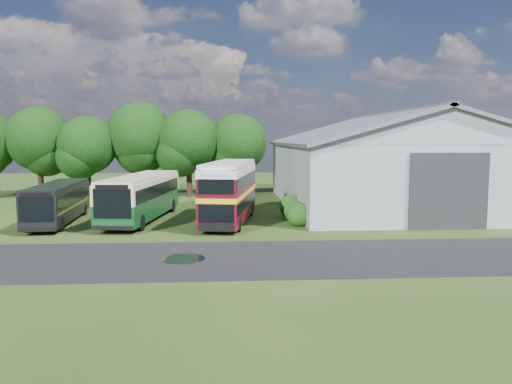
{
  "coord_description": "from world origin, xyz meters",
  "views": [
    {
      "loc": [
        0.56,
        -27.14,
        5.88
      ],
      "look_at": [
        2.81,
        8.0,
        2.11
      ],
      "focal_mm": 35.0,
      "sensor_mm": 36.0,
      "label": 1
    }
  ],
  "objects": [
    {
      "name": "storage_shed",
      "position": [
        15.0,
        15.98,
        4.17
      ],
      "size": [
        18.8,
        24.8,
        8.15
      ],
      "color": "gray",
      "rests_on": "ground"
    },
    {
      "name": "tree_left_b",
      "position": [
        -13.0,
        23.5,
        5.25
      ],
      "size": [
        5.78,
        5.78,
        8.16
      ],
      "color": "black",
      "rests_on": "ground"
    },
    {
      "name": "tree_right_a",
      "position": [
        -3.0,
        23.8,
        5.69
      ],
      "size": [
        6.26,
        6.26,
        8.83
      ],
      "color": "black",
      "rests_on": "ground"
    },
    {
      "name": "asphalt_road",
      "position": [
        3.0,
        -3.0,
        0.0
      ],
      "size": [
        60.0,
        8.0,
        0.02
      ],
      "primitive_type": "cube",
      "color": "black",
      "rests_on": "ground"
    },
    {
      "name": "tree_right_b",
      "position": [
        2.0,
        24.6,
        5.44
      ],
      "size": [
        5.98,
        5.98,
        8.45
      ],
      "color": "black",
      "rests_on": "ground"
    },
    {
      "name": "bus_green_single",
      "position": [
        -5.42,
        9.07,
        1.74
      ],
      "size": [
        4.34,
        12.08,
        3.26
      ],
      "rotation": [
        0.0,
        0.0,
        -0.14
      ],
      "color": "black",
      "rests_on": "ground"
    },
    {
      "name": "shrub_back",
      "position": [
        5.6,
        10.0,
        0.0
      ],
      "size": [
        1.8,
        1.8,
        1.8
      ],
      "primitive_type": "sphere",
      "color": "#194714",
      "rests_on": "ground"
    },
    {
      "name": "ground",
      "position": [
        0.0,
        0.0,
        0.0
      ],
      "size": [
        120.0,
        120.0,
        0.0
      ],
      "primitive_type": "plane",
      "color": "#203510",
      "rests_on": "ground"
    },
    {
      "name": "bus_maroon_double",
      "position": [
        0.92,
        7.56,
        2.14
      ],
      "size": [
        4.22,
        10.27,
        4.29
      ],
      "rotation": [
        0.0,
        0.0,
        -0.17
      ],
      "color": "black",
      "rests_on": "ground"
    },
    {
      "name": "tree_left_a",
      "position": [
        -18.0,
        24.5,
        5.87
      ],
      "size": [
        6.46,
        6.46,
        9.12
      ],
      "color": "black",
      "rests_on": "ground"
    },
    {
      "name": "bus_dark_single",
      "position": [
        -11.07,
        8.27,
        1.47
      ],
      "size": [
        2.99,
        10.16,
        2.76
      ],
      "rotation": [
        0.0,
        0.0,
        0.07
      ],
      "color": "black",
      "rests_on": "ground"
    },
    {
      "name": "puddle",
      "position": [
        -1.5,
        -3.0,
        0.0
      ],
      "size": [
        2.2,
        2.2,
        0.01
      ],
      "primitive_type": "cylinder",
      "color": "black",
      "rests_on": "ground"
    },
    {
      "name": "shrub_mid",
      "position": [
        5.6,
        8.0,
        0.0
      ],
      "size": [
        1.6,
        1.6,
        1.6
      ],
      "primitive_type": "sphere",
      "color": "#194714",
      "rests_on": "ground"
    },
    {
      "name": "shrub_front",
      "position": [
        5.6,
        6.0,
        0.0
      ],
      "size": [
        1.7,
        1.7,
        1.7
      ],
      "primitive_type": "sphere",
      "color": "#194714",
      "rests_on": "ground"
    },
    {
      "name": "tree_mid",
      "position": [
        -8.0,
        24.8,
        6.18
      ],
      "size": [
        6.8,
        6.8,
        9.6
      ],
      "color": "black",
      "rests_on": "ground"
    }
  ]
}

